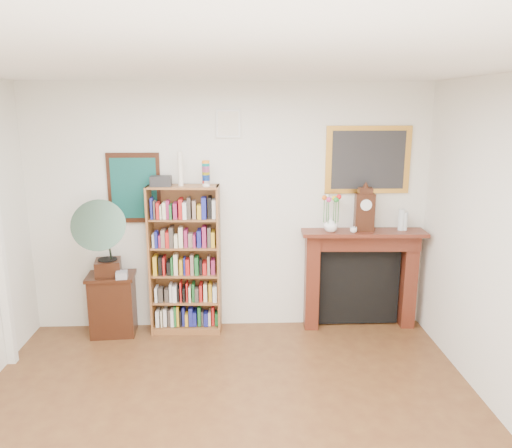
% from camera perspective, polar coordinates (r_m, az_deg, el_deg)
% --- Properties ---
extents(room, '(4.51, 5.01, 2.81)m').
position_cam_1_polar(room, '(3.24, -3.61, -7.38)').
color(room, '#512C18').
rests_on(room, ground).
extents(teal_poster, '(0.58, 0.04, 0.78)m').
position_cam_1_polar(teal_poster, '(5.69, -13.75, 4.01)').
color(teal_poster, black).
rests_on(teal_poster, back_wall).
extents(small_picture, '(0.26, 0.04, 0.30)m').
position_cam_1_polar(small_picture, '(5.51, -3.19, 11.39)').
color(small_picture, white).
rests_on(small_picture, back_wall).
extents(gilt_painting, '(0.95, 0.04, 0.75)m').
position_cam_1_polar(gilt_painting, '(5.73, 12.68, 7.16)').
color(gilt_painting, '#C48B32').
rests_on(gilt_painting, back_wall).
extents(bookshelf, '(0.79, 0.31, 1.95)m').
position_cam_1_polar(bookshelf, '(5.63, -8.12, -3.20)').
color(bookshelf, brown).
rests_on(bookshelf, floor).
extents(side_cabinet, '(0.54, 0.41, 0.71)m').
position_cam_1_polar(side_cabinet, '(5.92, -16.04, -8.82)').
color(side_cabinet, black).
rests_on(side_cabinet, floor).
extents(fireplace, '(1.40, 0.38, 1.17)m').
position_cam_1_polar(fireplace, '(5.91, 11.84, -5.15)').
color(fireplace, '#4C1C11').
rests_on(fireplace, floor).
extents(gramophone, '(0.65, 0.76, 0.90)m').
position_cam_1_polar(gramophone, '(5.54, -17.22, -1.08)').
color(gramophone, black).
rests_on(gramophone, side_cabinet).
extents(cd_stack, '(0.13, 0.13, 0.08)m').
position_cam_1_polar(cd_stack, '(5.64, -15.09, -5.63)').
color(cd_stack, silver).
rests_on(cd_stack, side_cabinet).
extents(mantel_clock, '(0.22, 0.13, 0.49)m').
position_cam_1_polar(mantel_clock, '(5.66, 12.29, 1.54)').
color(mantel_clock, black).
rests_on(mantel_clock, fireplace).
extents(flower_vase, '(0.20, 0.20, 0.16)m').
position_cam_1_polar(flower_vase, '(5.60, 8.53, -0.04)').
color(flower_vase, white).
rests_on(flower_vase, fireplace).
extents(teacup, '(0.08, 0.08, 0.06)m').
position_cam_1_polar(teacup, '(5.61, 11.08, -0.67)').
color(teacup, white).
rests_on(teacup, fireplace).
extents(bottle_left, '(0.07, 0.07, 0.24)m').
position_cam_1_polar(bottle_left, '(5.83, 16.28, 0.47)').
color(bottle_left, silver).
rests_on(bottle_left, fireplace).
extents(bottle_right, '(0.06, 0.06, 0.20)m').
position_cam_1_polar(bottle_right, '(5.85, 16.65, 0.28)').
color(bottle_right, silver).
rests_on(bottle_right, fireplace).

